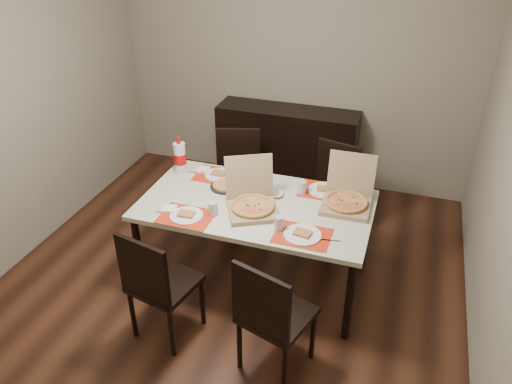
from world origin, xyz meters
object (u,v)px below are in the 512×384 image
sideboard (287,148)px  dining_table (256,210)px  chair_near_left (157,283)px  chair_far_left (238,173)px  dip_bowl (275,194)px  chair_far_right (331,189)px  soda_bottle (180,158)px  chair_near_right (271,314)px  pizza_box_center (252,203)px

sideboard → dining_table: bearing=-83.4°
dining_table → chair_near_left: size_ratio=1.94×
chair_near_left → chair_far_left: size_ratio=1.00×
chair_near_left → chair_far_left: 1.67m
chair_far_left → dip_bowl: size_ratio=7.52×
chair_far_right → dip_bowl: bearing=-117.9°
dip_bowl → soda_bottle: 0.92m
sideboard → soda_bottle: bearing=-113.8°
chair_far_right → chair_near_right: bearing=-92.2°
sideboard → chair_far_right: bearing=-52.1°
chair_near_left → chair_far_right: 1.88m
chair_near_left → dining_table: bearing=62.3°
pizza_box_center → dining_table: bearing=90.6°
pizza_box_center → dip_bowl: bearing=65.4°
soda_bottle → dip_bowl: bearing=-8.7°
chair_far_left → chair_far_right: size_ratio=1.00×
sideboard → soda_bottle: 1.54m
pizza_box_center → dip_bowl: pizza_box_center is taller
chair_far_right → soda_bottle: (-1.25, -0.52, 0.37)m
chair_far_right → pizza_box_center: (-0.46, -0.90, 0.30)m
chair_far_left → chair_far_right: same height
sideboard → chair_near_right: (0.58, -2.53, 0.06)m
dining_table → chair_far_left: chair_far_left is taller
sideboard → chair_far_right: size_ratio=1.61×
dining_table → chair_far_right: 0.94m
sideboard → chair_far_right: 1.06m
chair_far_right → dip_bowl: size_ratio=7.52×
dining_table → chair_far_right: chair_far_right is taller
chair_near_left → soda_bottle: bearing=106.8°
chair_near_right → dip_bowl: (-0.28, 1.04, 0.25)m
pizza_box_center → chair_far_left: bearing=116.5°
chair_near_right → soda_bottle: size_ratio=2.89×
soda_bottle → dining_table: bearing=-20.2°
soda_bottle → pizza_box_center: bearing=-26.2°
chair_near_right → dip_bowl: 1.11m
dining_table → chair_far_right: (0.46, 0.80, -0.17)m
sideboard → dip_bowl: 1.55m
sideboard → dining_table: (0.19, -1.64, 0.23)m
chair_near_right → chair_far_right: 1.70m
dip_bowl → soda_bottle: bearing=171.3°
chair_near_left → dip_bowl: (0.56, 1.00, 0.25)m
chair_far_left → chair_far_right: bearing=-1.0°
chair_far_right → dining_table: bearing=-119.8°
dining_table → dip_bowl: (0.11, 0.15, 0.08)m
chair_near_right → chair_far_left: size_ratio=1.00×
sideboard → dining_table: sideboard is taller
dip_bowl → soda_bottle: size_ratio=0.38×
chair_near_left → pizza_box_center: (0.44, 0.75, 0.30)m
chair_near_right → sideboard: bearing=103.0°
dining_table → soda_bottle: size_ratio=5.60×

